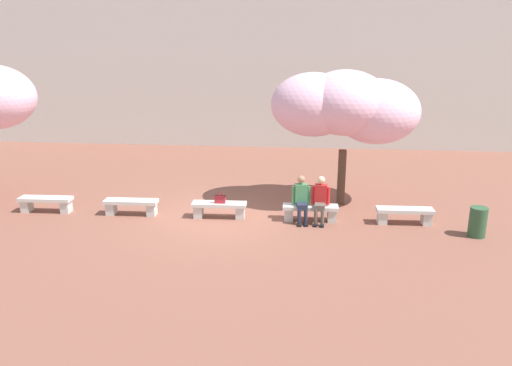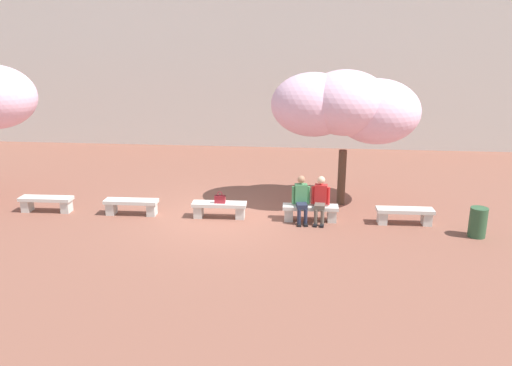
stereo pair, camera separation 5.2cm
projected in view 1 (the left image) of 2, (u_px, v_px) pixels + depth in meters
ground_plane at (219, 218)px, 14.23m from camera, size 100.00×100.00×0.00m
building_facade at (258, 66)px, 24.44m from camera, size 28.00×4.00×7.24m
stone_bench_west_end at (46, 202)px, 14.63m from camera, size 1.55×0.46×0.45m
stone_bench_near_west at (131, 205)px, 14.39m from camera, size 1.55×0.46×0.45m
stone_bench_center at (219, 208)px, 14.15m from camera, size 1.55×0.46×0.45m
stone_bench_near_east at (310, 211)px, 13.91m from camera, size 1.55×0.46×0.45m
stone_bench_east_end at (405, 214)px, 13.67m from camera, size 1.55×0.46×0.45m
person_seated_left at (301, 197)px, 13.77m from camera, size 0.51×0.72×1.29m
person_seated_right at (320, 198)px, 13.72m from camera, size 0.51×0.71×1.29m
handbag at (220, 199)px, 14.04m from camera, size 0.30×0.15×0.34m
cherry_tree_main at (347, 106)px, 14.63m from camera, size 4.38×2.89×4.07m
trash_bin at (478, 222)px, 12.79m from camera, size 0.44×0.44×0.78m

